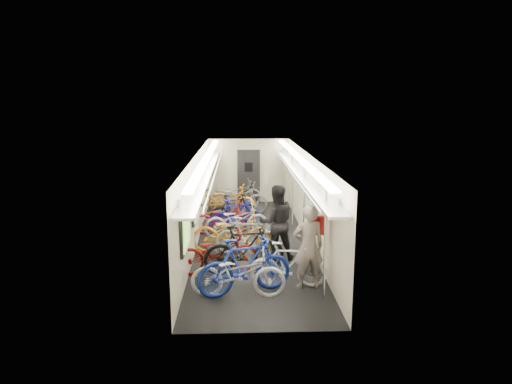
{
  "coord_description": "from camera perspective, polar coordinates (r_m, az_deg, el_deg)",
  "views": [
    {
      "loc": [
        -0.37,
        -11.98,
        3.81
      ],
      "look_at": [
        0.13,
        1.18,
        1.15
      ],
      "focal_mm": 32.0,
      "sensor_mm": 36.0,
      "label": 1
    }
  ],
  "objects": [
    {
      "name": "bicycle_4",
      "position": [
        11.54,
        -2.98,
        -5.09
      ],
      "size": [
        2.09,
        0.86,
        1.07
      ],
      "primitive_type": "imported",
      "rotation": [
        0.0,
        0.0,
        1.5
      ],
      "color": "orange",
      "rests_on": "ground"
    },
    {
      "name": "bicycle_2",
      "position": [
        10.27,
        -4.84,
        -7.52
      ],
      "size": [
        1.93,
        0.94,
        0.97
      ],
      "primitive_type": "imported",
      "rotation": [
        0.0,
        0.0,
        1.74
      ],
      "color": "maroon",
      "rests_on": "ground"
    },
    {
      "name": "bicycle_1",
      "position": [
        9.14,
        -1.4,
        -9.23
      ],
      "size": [
        2.03,
        1.14,
        1.17
      ],
      "primitive_type": "imported",
      "rotation": [
        0.0,
        0.0,
        1.89
      ],
      "color": "#192F9B",
      "rests_on": "ground"
    },
    {
      "name": "bicycle_8",
      "position": [
        13.32,
        -4.13,
        -3.18
      ],
      "size": [
        1.84,
        1.01,
        0.92
      ],
      "primitive_type": "imported",
      "rotation": [
        0.0,
        0.0,
        1.81
      ],
      "color": "maroon",
      "rests_on": "ground"
    },
    {
      "name": "bicycle_9",
      "position": [
        14.24,
        -2.79,
        -2.15
      ],
      "size": [
        1.62,
        1.04,
        0.94
      ],
      "primitive_type": "imported",
      "rotation": [
        0.0,
        0.0,
        1.99
      ],
      "color": "black",
      "rests_on": "ground"
    },
    {
      "name": "bicycle_12",
      "position": [
        15.54,
        -2.29,
        -0.77
      ],
      "size": [
        2.11,
        0.97,
        1.07
      ],
      "primitive_type": "imported",
      "rotation": [
        0.0,
        0.0,
        1.44
      ],
      "color": "slate",
      "rests_on": "ground"
    },
    {
      "name": "backpack",
      "position": [
        9.48,
        7.85,
        -4.16
      ],
      "size": [
        0.27,
        0.15,
        0.38
      ],
      "primitive_type": "cube",
      "rotation": [
        0.0,
        0.0,
        -0.05
      ],
      "color": "red",
      "rests_on": "passenger_near"
    },
    {
      "name": "bicycle_7",
      "position": [
        13.37,
        -2.57,
        -2.96
      ],
      "size": [
        1.7,
        0.88,
        0.99
      ],
      "primitive_type": "imported",
      "rotation": [
        0.0,
        0.0,
        1.84
      ],
      "color": "navy",
      "rests_on": "ground"
    },
    {
      "name": "passenger_mid",
      "position": [
        11.02,
        2.55,
        -3.82
      ],
      "size": [
        0.94,
        0.75,
        1.83
      ],
      "primitive_type": "imported",
      "rotation": [
        0.0,
        0.0,
        3.21
      ],
      "color": "black",
      "rests_on": "ground"
    },
    {
      "name": "bicycle_10",
      "position": [
        15.31,
        -3.7,
        -1.01
      ],
      "size": [
        2.09,
        1.08,
        1.05
      ],
      "primitive_type": "imported",
      "rotation": [
        0.0,
        0.0,
        1.37
      ],
      "color": "orange",
      "rests_on": "ground"
    },
    {
      "name": "passenger_near",
      "position": [
        9.39,
        6.56,
        -6.82
      ],
      "size": [
        0.69,
        0.49,
        1.76
      ],
      "primitive_type": "imported",
      "rotation": [
        0.0,
        0.0,
        3.26
      ],
      "color": "gray",
      "rests_on": "ground"
    },
    {
      "name": "bicycle_0",
      "position": [
        9.05,
        -2.25,
        -10.12
      ],
      "size": [
        1.88,
        0.73,
        0.98
      ],
      "primitive_type": "imported",
      "rotation": [
        0.0,
        0.0,
        1.53
      ],
      "color": "silver",
      "rests_on": "ground"
    },
    {
      "name": "bicycle_5",
      "position": [
        11.47,
        -1.11,
        -5.46
      ],
      "size": [
        1.63,
        0.6,
        0.96
      ],
      "primitive_type": "imported",
      "rotation": [
        0.0,
        0.0,
        1.48
      ],
      "color": "#BABBBD",
      "rests_on": "ground"
    },
    {
      "name": "bicycle_6",
      "position": [
        12.91,
        -2.46,
        -3.53
      ],
      "size": [
        1.94,
        1.07,
        0.97
      ],
      "primitive_type": "imported",
      "rotation": [
        0.0,
        0.0,
        1.82
      ],
      "color": "#AAACAF",
      "rests_on": "ground"
    },
    {
      "name": "bicycle_11",
      "position": [
        9.54,
        4.06,
        -9.03
      ],
      "size": [
        1.64,
        0.62,
        0.96
      ],
      "primitive_type": "imported",
      "rotation": [
        0.0,
        0.0,
        1.46
      ],
      "color": "silver",
      "rests_on": "ground"
    },
    {
      "name": "bicycle_14",
      "position": [
        16.65,
        -2.44,
        -0.13
      ],
      "size": [
        1.91,
        0.96,
        0.96
      ],
      "primitive_type": "imported",
      "rotation": [
        0.0,
        0.0,
        1.76
      ],
      "color": "slate",
      "rests_on": "ground"
    },
    {
      "name": "train_car_shell",
      "position": [
        12.88,
        -2.13,
        1.78
      ],
      "size": [
        10.0,
        10.0,
        10.0
      ],
      "color": "black",
      "rests_on": "ground"
    },
    {
      "name": "bicycle_3",
      "position": [
        10.23,
        -1.41,
        -7.13
      ],
      "size": [
        1.92,
        0.9,
        1.11
      ],
      "primitive_type": "imported",
      "rotation": [
        0.0,
        0.0,
        1.78
      ],
      "color": "black",
      "rests_on": "ground"
    }
  ]
}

